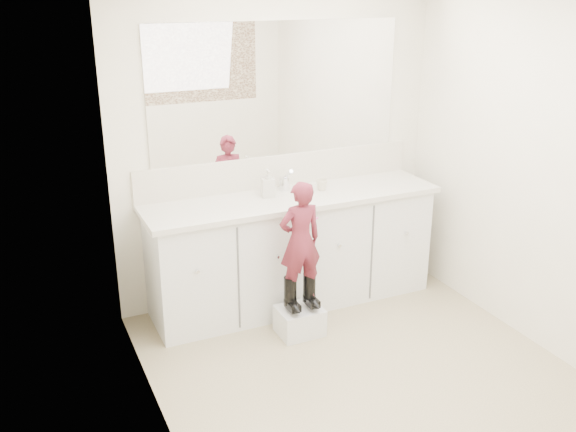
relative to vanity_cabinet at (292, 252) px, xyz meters
name	(u,v)px	position (x,y,z in m)	size (l,w,h in m)	color
floor	(373,383)	(0.00, -1.23, -0.42)	(3.00, 3.00, 0.00)	#837256
wall_back	(278,147)	(0.00, 0.27, 0.77)	(2.60, 2.60, 0.00)	beige
wall_left	(159,241)	(-1.30, -1.23, 0.78)	(3.00, 3.00, 0.00)	beige
wall_right	(552,178)	(1.30, -1.23, 0.78)	(3.00, 3.00, 0.00)	beige
vanity_cabinet	(292,252)	(0.00, 0.00, 0.00)	(2.20, 0.55, 0.85)	silver
countertop	(293,198)	(0.00, -0.01, 0.45)	(2.28, 0.58, 0.04)	beige
backsplash	(279,171)	(0.00, 0.26, 0.59)	(2.28, 0.03, 0.25)	beige
mirror	(278,90)	(0.00, 0.26, 1.22)	(2.00, 0.02, 1.00)	white
faucet	(284,184)	(0.00, 0.15, 0.52)	(0.08, 0.08, 0.10)	silver
cup	(322,185)	(0.26, 0.02, 0.51)	(0.09, 0.09, 0.09)	beige
soap_bottle	(268,183)	(-0.18, 0.05, 0.57)	(0.09, 0.10, 0.21)	beige
step_stool	(300,321)	(-0.16, -0.48, -0.32)	(0.31, 0.26, 0.20)	silver
boot_left	(290,294)	(-0.24, -0.48, -0.09)	(0.10, 0.17, 0.26)	black
boot_right	(309,290)	(-0.09, -0.48, -0.09)	(0.10, 0.17, 0.26)	black
toddler	(300,241)	(-0.16, -0.48, 0.30)	(0.31, 0.20, 0.85)	#9C303E
toothbrush	(309,222)	(-0.09, -0.48, 0.43)	(0.01, 0.01, 0.14)	#D954A0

